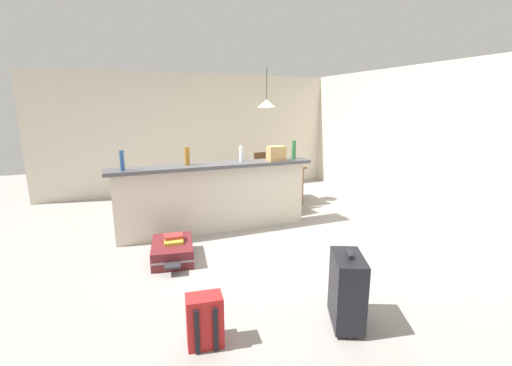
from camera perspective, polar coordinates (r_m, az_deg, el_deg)
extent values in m
cube|color=gray|center=(5.13, -1.13, -8.74)|extent=(13.00, 13.00, 0.05)
cube|color=beige|center=(7.72, -9.35, 8.09)|extent=(6.60, 0.10, 2.50)
cube|color=beige|center=(6.75, 22.97, 6.61)|extent=(0.10, 6.00, 2.50)
cube|color=beige|center=(5.14, -6.72, -2.77)|extent=(2.80, 0.20, 0.97)
cube|color=#4C4C51|center=(5.03, -6.87, 2.86)|extent=(2.96, 0.40, 0.05)
cylinder|color=#284C89|center=(4.77, -21.18, 3.46)|extent=(0.06, 0.06, 0.26)
cylinder|color=#9E661E|center=(4.97, -11.27, 4.36)|extent=(0.07, 0.07, 0.25)
cylinder|color=silver|center=(5.18, -2.44, 4.82)|extent=(0.06, 0.06, 0.24)
cylinder|color=#2D6B38|center=(5.46, 6.23, 5.45)|extent=(0.07, 0.07, 0.29)
cube|color=tan|center=(5.28, 3.32, 4.89)|extent=(0.26, 0.18, 0.22)
cube|color=brown|center=(6.54, 2.46, 2.75)|extent=(1.10, 0.80, 0.04)
cylinder|color=brown|center=(6.12, -0.44, -1.47)|extent=(0.06, 0.06, 0.70)
cylinder|color=brown|center=(6.53, 7.58, -0.67)|extent=(0.06, 0.06, 0.70)
cylinder|color=brown|center=(6.74, -2.57, -0.16)|extent=(0.06, 0.06, 0.70)
cylinder|color=brown|center=(7.12, 4.89, 0.50)|extent=(0.06, 0.06, 0.70)
cube|color=#4C331E|center=(6.02, 5.06, -0.98)|extent=(0.45, 0.45, 0.04)
cube|color=#4C331E|center=(6.11, 4.17, 1.74)|extent=(0.40, 0.09, 0.48)
cylinder|color=#4C331E|center=(5.86, 4.60, -3.62)|extent=(0.04, 0.04, 0.41)
cylinder|color=#4C331E|center=(6.04, 7.13, -3.19)|extent=(0.04, 0.04, 0.41)
cylinder|color=#4C331E|center=(6.12, 2.94, -2.89)|extent=(0.04, 0.04, 0.41)
cylinder|color=#4C331E|center=(6.29, 5.42, -2.50)|extent=(0.04, 0.04, 0.41)
cube|color=#4C331E|center=(7.19, 0.45, 1.32)|extent=(0.44, 0.44, 0.04)
cube|color=#4C331E|center=(6.98, 1.16, 3.15)|extent=(0.40, 0.08, 0.48)
cylinder|color=#4C331E|center=(7.45, 0.94, -0.05)|extent=(0.04, 0.04, 0.41)
cylinder|color=#4C331E|center=(7.30, -1.26, -0.31)|extent=(0.04, 0.04, 0.41)
cylinder|color=#4C331E|center=(7.17, 2.18, -0.55)|extent=(0.04, 0.04, 0.41)
cylinder|color=#4C331E|center=(7.02, -0.08, -0.83)|extent=(0.04, 0.04, 0.41)
cylinder|color=black|center=(6.51, 1.78, 15.92)|extent=(0.01, 0.01, 0.57)
cone|color=white|center=(6.50, 1.76, 12.96)|extent=(0.34, 0.34, 0.14)
sphere|color=white|center=(6.50, 1.76, 12.26)|extent=(0.07, 0.07, 0.07)
cube|color=maroon|center=(4.43, -13.57, -10.77)|extent=(0.58, 0.75, 0.22)
cube|color=gray|center=(4.43, -13.57, -10.77)|extent=(0.59, 0.76, 0.02)
cube|color=#2D2D33|center=(4.06, -13.59, -13.05)|extent=(0.20, 0.17, 0.02)
cube|color=black|center=(3.15, 14.74, -16.59)|extent=(0.40, 0.50, 0.60)
cylinder|color=black|center=(3.46, 13.78, -19.41)|extent=(0.05, 0.07, 0.06)
cylinder|color=black|center=(3.15, 15.16, -23.03)|extent=(0.05, 0.07, 0.06)
cube|color=#232328|center=(3.01, 15.09, -11.25)|extent=(0.10, 0.14, 0.04)
cube|color=red|center=(2.93, -8.43, -21.46)|extent=(0.30, 0.21, 0.42)
cube|color=maroon|center=(3.06, -8.63, -21.46)|extent=(0.23, 0.09, 0.19)
cube|color=black|center=(2.87, -6.66, -22.78)|extent=(0.04, 0.03, 0.36)
cube|color=black|center=(2.86, -9.68, -23.04)|extent=(0.04, 0.03, 0.36)
cube|color=gold|center=(4.34, -13.38, -9.41)|extent=(0.23, 0.18, 0.04)
cube|color=#AD2D2D|center=(4.41, -13.41, -8.52)|extent=(0.23, 0.17, 0.04)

